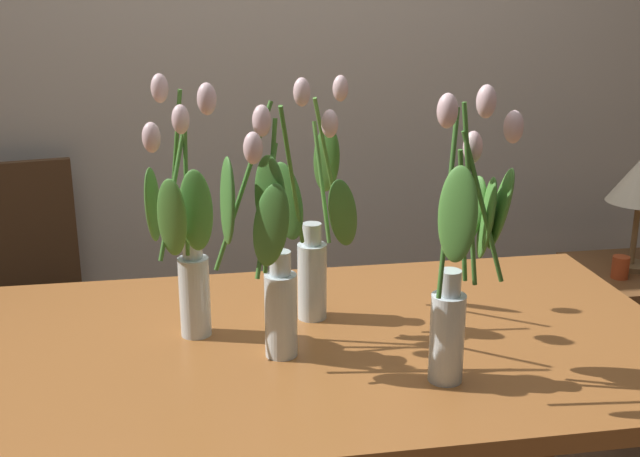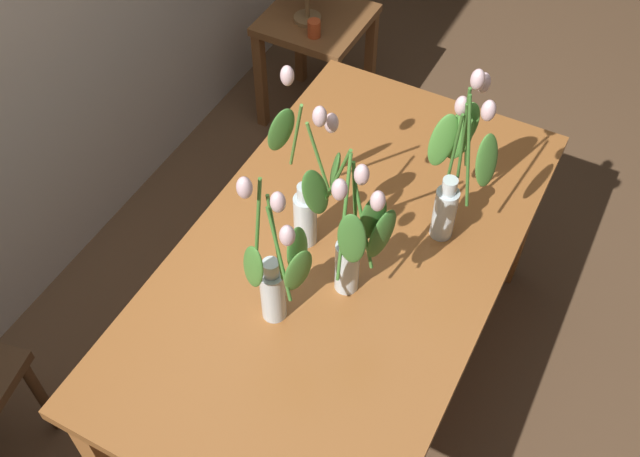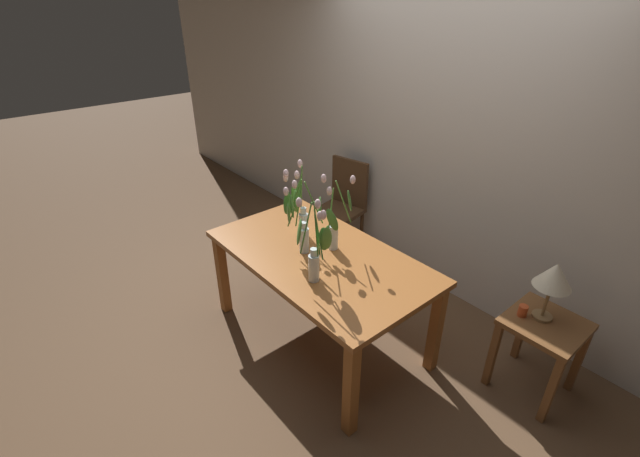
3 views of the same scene
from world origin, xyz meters
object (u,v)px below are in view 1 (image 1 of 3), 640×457
tulip_vase_1 (462,267)px  dining_chair (21,289)px  dining_table (321,376)px  tulip_vase_2 (319,243)px  tulip_vase_3 (272,251)px  pillar_candle (620,267)px  tulip_vase_0 (185,251)px

tulip_vase_1 → dining_chair: size_ratio=0.62×
dining_table → tulip_vase_2: tulip_vase_2 is taller
tulip_vase_3 → pillar_candle: bearing=31.8°
dining_table → pillar_candle: (1.13, 0.70, -0.06)m
dining_table → tulip_vase_1: bearing=-44.2°
tulip_vase_0 → pillar_candle: size_ratio=7.66×
dining_table → pillar_candle: bearing=31.7°
dining_chair → tulip_vase_1: bearing=-48.8°
tulip_vase_0 → tulip_vase_1: bearing=-28.1°
tulip_vase_1 → pillar_candle: size_ratio=7.72×
tulip_vase_1 → tulip_vase_3: size_ratio=1.00×
dining_table → tulip_vase_1: (0.23, -0.23, 0.33)m
tulip_vase_0 → tulip_vase_3: (0.17, -0.12, 0.03)m
tulip_vase_0 → dining_chair: (-0.55, 0.95, -0.42)m
dining_chair → pillar_candle: (1.97, -0.30, 0.06)m
tulip_vase_3 → pillar_candle: (1.24, 0.77, -0.39)m
tulip_vase_0 → pillar_candle: bearing=24.6°
dining_table → pillar_candle: 1.33m
dining_table → tulip_vase_1: 0.46m
tulip_vase_0 → dining_table: bearing=-10.1°
dining_table → tulip_vase_3: size_ratio=2.78×
tulip_vase_0 → pillar_candle: 1.60m
dining_table → tulip_vase_2: bearing=82.0°
tulip_vase_2 → tulip_vase_1: bearing=-58.8°
tulip_vase_3 → tulip_vase_1: bearing=-24.1°
tulip_vase_2 → tulip_vase_3: (-0.13, -0.20, 0.06)m
tulip_vase_1 → dining_chair: tulip_vase_1 is taller
dining_table → dining_chair: (-0.84, 1.00, -0.12)m
dining_table → dining_chair: size_ratio=1.72×
tulip_vase_0 → tulip_vase_2: tulip_vase_0 is taller
dining_table → dining_chair: dining_chair is taller
tulip_vase_2 → dining_chair: tulip_vase_2 is taller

